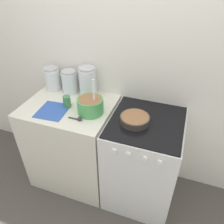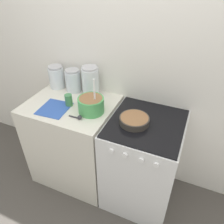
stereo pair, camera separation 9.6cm
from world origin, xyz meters
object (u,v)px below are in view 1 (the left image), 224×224
(storage_jar_left, at_px, (53,80))
(storage_jar_right, at_px, (88,84))
(baking_pan, at_px, (135,119))
(stove, at_px, (142,160))
(storage_jar_middle, at_px, (70,83))
(mixing_bowl, at_px, (90,105))
(tin_can, at_px, (67,102))

(storage_jar_left, relative_size, storage_jar_right, 0.79)
(baking_pan, bearing_deg, storage_jar_left, 163.54)
(storage_jar_right, bearing_deg, stove, -19.74)
(storage_jar_left, bearing_deg, storage_jar_right, 0.00)
(storage_jar_left, height_order, storage_jar_middle, storage_jar_left)
(mixing_bowl, height_order, baking_pan, mixing_bowl)
(tin_can, bearing_deg, storage_jar_middle, 112.20)
(baking_pan, bearing_deg, mixing_bowl, 178.61)
(mixing_bowl, xyz_separation_m, tin_can, (-0.22, 0.01, -0.02))
(storage_jar_right, height_order, tin_can, storage_jar_right)
(mixing_bowl, height_order, storage_jar_middle, mixing_bowl)
(baking_pan, relative_size, storage_jar_right, 0.85)
(stove, height_order, mixing_bowl, mixing_bowl)
(storage_jar_right, distance_m, tin_can, 0.27)
(stove, bearing_deg, storage_jar_left, 167.52)
(storage_jar_middle, distance_m, storage_jar_right, 0.19)
(storage_jar_middle, xyz_separation_m, storage_jar_right, (0.19, 0.00, 0.03))
(mixing_bowl, xyz_separation_m, baking_pan, (0.38, -0.01, -0.05))
(storage_jar_right, relative_size, tin_can, 2.62)
(storage_jar_middle, bearing_deg, tin_can, -67.80)
(storage_jar_left, distance_m, tin_can, 0.39)
(storage_jar_left, relative_size, tin_can, 2.07)
(storage_jar_right, bearing_deg, storage_jar_middle, 180.00)
(mixing_bowl, relative_size, storage_jar_left, 1.41)
(stove, relative_size, mixing_bowl, 2.92)
(mixing_bowl, xyz_separation_m, storage_jar_right, (-0.14, 0.26, 0.04))
(stove, height_order, baking_pan, baking_pan)
(stove, xyz_separation_m, tin_can, (-0.70, -0.03, 0.51))
(mixing_bowl, relative_size, baking_pan, 1.32)
(storage_jar_left, xyz_separation_m, tin_can, (0.29, -0.25, -0.04))
(storage_jar_middle, xyz_separation_m, tin_can, (0.10, -0.25, -0.04))
(stove, bearing_deg, storage_jar_middle, 164.69)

